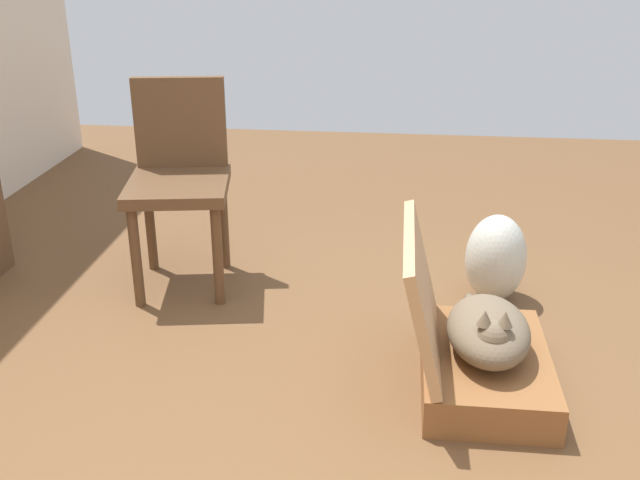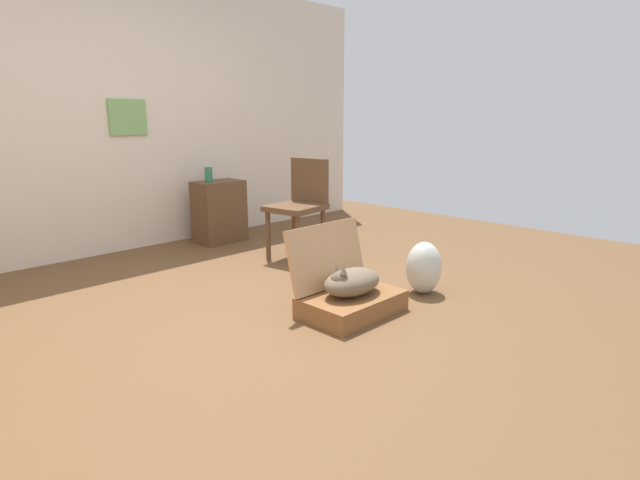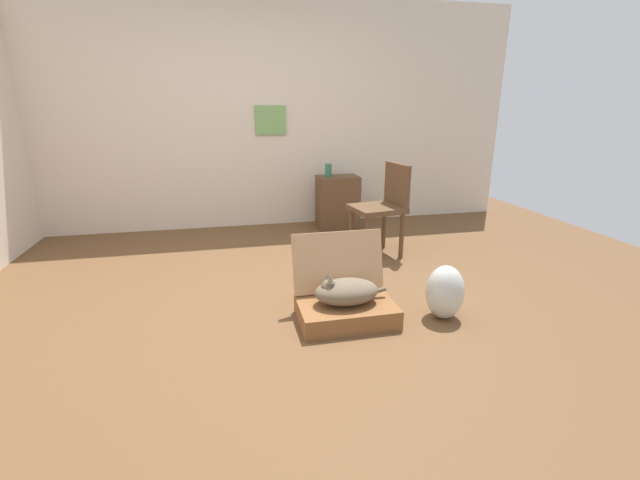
{
  "view_description": "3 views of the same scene",
  "coord_description": "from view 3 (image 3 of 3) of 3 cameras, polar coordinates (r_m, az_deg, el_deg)",
  "views": [
    {
      "loc": [
        -1.88,
        -0.12,
        1.49
      ],
      "look_at": [
        0.72,
        0.17,
        0.39
      ],
      "focal_mm": 41.83,
      "sensor_mm": 36.0,
      "label": 1
    },
    {
      "loc": [
        -1.99,
        -2.52,
        1.26
      ],
      "look_at": [
        0.72,
        0.18,
        0.34
      ],
      "focal_mm": 28.65,
      "sensor_mm": 36.0,
      "label": 2
    },
    {
      "loc": [
        -0.37,
        -3.0,
        1.42
      ],
      "look_at": [
        0.35,
        0.18,
        0.4
      ],
      "focal_mm": 24.05,
      "sensor_mm": 36.0,
      "label": 3
    }
  ],
  "objects": [
    {
      "name": "ground_plane",
      "position": [
        3.34,
        -5.15,
        -7.8
      ],
      "size": [
        7.68,
        7.68,
        0.0
      ],
      "primitive_type": "plane",
      "color": "brown",
      "rests_on": "ground"
    },
    {
      "name": "plastic_bag_white",
      "position": [
        3.1,
        16.29,
        -6.68
      ],
      "size": [
        0.26,
        0.26,
        0.38
      ],
      "primitive_type": "ellipsoid",
      "color": "silver",
      "rests_on": "ground"
    },
    {
      "name": "vase_tall",
      "position": [
        5.02,
        1.13,
        9.24
      ],
      "size": [
        0.08,
        0.08,
        0.15
      ],
      "primitive_type": "cylinder",
      "color": "#2D7051",
      "rests_on": "side_table"
    },
    {
      "name": "wall_back",
      "position": [
        5.27,
        -8.97,
        15.95
      ],
      "size": [
        6.4,
        0.15,
        2.6
      ],
      "color": "beige",
      "rests_on": "ground"
    },
    {
      "name": "chair",
      "position": [
        4.21,
        8.42,
        4.62
      ],
      "size": [
        0.53,
        0.49,
        0.89
      ],
      "rotation": [
        0.0,
        0.0,
        -1.41
      ],
      "color": "brown",
      "rests_on": "ground"
    },
    {
      "name": "side_table",
      "position": [
        5.14,
        2.35,
        5.03
      ],
      "size": [
        0.48,
        0.32,
        0.63
      ],
      "primitive_type": "cube",
      "color": "brown",
      "rests_on": "ground"
    },
    {
      "name": "cat",
      "position": [
        2.92,
        3.41,
        -6.82
      ],
      "size": [
        0.52,
        0.28,
        0.22
      ],
      "color": "brown",
      "rests_on": "suitcase_base"
    },
    {
      "name": "suitcase_base",
      "position": [
        2.99,
        3.51,
        -9.53
      ],
      "size": [
        0.66,
        0.44,
        0.14
      ],
      "primitive_type": "cube",
      "color": "brown",
      "rests_on": "ground"
    },
    {
      "name": "suitcase_lid",
      "position": [
        3.08,
        2.41,
        -2.92
      ],
      "size": [
        0.66,
        0.14,
        0.43
      ],
      "primitive_type": "cube",
      "rotation": [
        1.33,
        0.0,
        0.0
      ],
      "color": "tan",
      "rests_on": "suitcase_base"
    }
  ]
}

